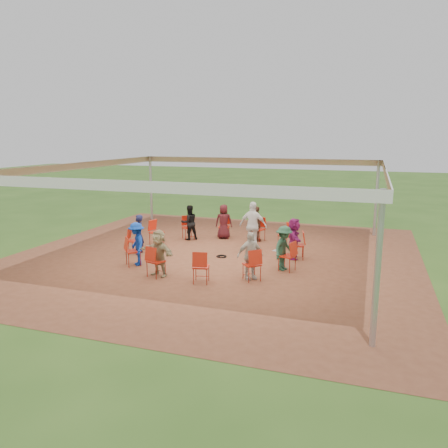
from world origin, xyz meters
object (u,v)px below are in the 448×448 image
(person_seated_6, at_px, (137,244))
(person_seated_8, at_px, (250,256))
(chair_3, at_px, (258,229))
(chair_6, at_px, (157,232))
(laptop, at_px, (279,249))
(chair_4, at_px, (224,227))
(chair_2, at_px, (285,236))
(person_seated_5, at_px, (139,234))
(chair_5, at_px, (188,228))
(person_seated_1, at_px, (294,238))
(standing_person, at_px, (253,226))
(chair_0, at_px, (287,256))
(chair_7, at_px, (135,241))
(person_seated_3, at_px, (224,222))
(person_seated_2, at_px, (257,224))
(person_seated_4, at_px, (189,222))
(chair_9, at_px, (156,261))
(chair_11, at_px, (252,265))
(chair_8, at_px, (133,251))
(person_seated_7, at_px, (159,253))
(chair_10, at_px, (201,267))
(person_seated_0, at_px, (284,248))
(cable_coil, at_px, (222,256))

(person_seated_6, height_order, person_seated_8, same)
(chair_3, relative_size, person_seated_8, 0.67)
(chair_6, distance_m, laptop, 5.12)
(chair_4, height_order, laptop, chair_4)
(chair_2, distance_m, laptop, 2.58)
(person_seated_5, distance_m, laptop, 4.83)
(chair_5, relative_size, person_seated_1, 0.67)
(person_seated_6, bearing_deg, standing_person, 94.01)
(chair_0, height_order, chair_6, same)
(chair_7, relative_size, person_seated_5, 0.67)
(person_seated_3, bearing_deg, chair_0, 120.75)
(chair_0, height_order, chair_5, same)
(standing_person, relative_size, laptop, 4.83)
(person_seated_1, relative_size, person_seated_2, 1.00)
(chair_4, bearing_deg, chair_5, 15.00)
(chair_3, distance_m, person_seated_4, 2.65)
(chair_9, relative_size, standing_person, 0.53)
(chair_11, height_order, standing_person, standing_person)
(chair_6, distance_m, person_seated_1, 5.11)
(chair_8, xyz_separation_m, person_seated_7, (1.21, -0.64, 0.22))
(chair_7, relative_size, person_seated_1, 0.67)
(chair_4, bearing_deg, chair_11, 105.00)
(chair_5, xyz_separation_m, person_seated_1, (4.34, -1.45, 0.22))
(chair_10, xyz_separation_m, laptop, (1.73, 1.90, 0.18))
(person_seated_4, height_order, person_seated_6, same)
(chair_11, bearing_deg, person_seated_7, 147.75)
(chair_9, bearing_deg, person_seated_4, 119.25)
(chair_6, bearing_deg, person_seated_2, 133.70)
(chair_8, height_order, person_seated_0, person_seated_0)
(person_seated_3, bearing_deg, person_seated_6, 60.00)
(chair_8, relative_size, chair_9, 1.00)
(chair_4, relative_size, chair_5, 1.00)
(chair_3, height_order, person_seated_4, person_seated_4)
(chair_6, distance_m, person_seated_0, 5.29)
(person_seated_0, height_order, person_seated_2, same)
(person_seated_1, bearing_deg, chair_9, 120.75)
(chair_5, height_order, laptop, chair_5)
(chair_6, distance_m, chair_10, 4.68)
(chair_2, distance_m, person_seated_6, 5.29)
(person_seated_8, bearing_deg, person_seated_5, 120.00)
(chair_2, bearing_deg, chair_4, 30.00)
(chair_3, relative_size, person_seated_1, 0.67)
(chair_5, relative_size, person_seated_5, 0.67)
(person_seated_5, relative_size, person_seated_6, 1.00)
(chair_10, bearing_deg, chair_5, 105.00)
(chair_11, relative_size, person_seated_0, 0.67)
(chair_7, distance_m, cable_coil, 2.98)
(chair_11, bearing_deg, person_seated_3, 75.35)
(standing_person, bearing_deg, chair_10, 88.44)
(chair_3, bearing_deg, person_seated_8, 119.25)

